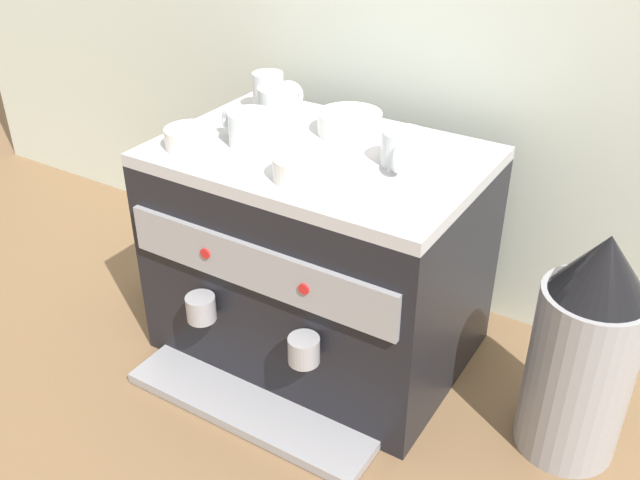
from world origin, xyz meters
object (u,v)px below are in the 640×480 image
object	(u,v)px
ceramic_cup_0	(270,93)
ceramic_cup_2	(402,149)
espresso_machine	(319,255)
ceramic_cup_3	(249,128)
ceramic_bowl_0	(350,124)
ceramic_cup_1	(278,106)
ceramic_bowl_2	(190,139)
milk_pitcher	(165,261)
ceramic_bowl_1	(300,168)
coffee_grinder	(584,352)

from	to	relation	value
ceramic_cup_0	ceramic_cup_2	bearing A→B (deg)	-15.08
espresso_machine	ceramic_cup_3	world-z (taller)	ceramic_cup_3
ceramic_cup_3	ceramic_bowl_0	distance (m)	0.20
ceramic_cup_1	ceramic_cup_3	world-z (taller)	ceramic_cup_1
ceramic_bowl_2	milk_pitcher	world-z (taller)	ceramic_bowl_2
espresso_machine	ceramic_cup_3	bearing A→B (deg)	-162.55
ceramic_cup_3	ceramic_bowl_2	world-z (taller)	ceramic_cup_3
ceramic_bowl_0	espresso_machine	bearing A→B (deg)	-93.20
espresso_machine	ceramic_bowl_2	xyz separation A→B (m)	(-0.21, -0.11, 0.25)
espresso_machine	ceramic_bowl_1	distance (m)	0.27
espresso_machine	ceramic_cup_2	distance (m)	0.30
coffee_grinder	milk_pitcher	size ratio (longest dim) A/B	3.22
ceramic_cup_2	ceramic_bowl_0	world-z (taller)	ceramic_cup_2
ceramic_cup_2	milk_pitcher	bearing A→B (deg)	-176.83
espresso_machine	ceramic_cup_3	distance (m)	0.29
ceramic_bowl_1	ceramic_cup_2	bearing A→B (deg)	49.11
ceramic_cup_2	ceramic_cup_1	bearing A→B (deg)	171.62
ceramic_cup_2	ceramic_bowl_0	distance (m)	0.17
ceramic_cup_2	ceramic_cup_3	world-z (taller)	ceramic_cup_3
ceramic_cup_2	ceramic_bowl_2	size ratio (longest dim) A/B	1.17
ceramic_cup_3	coffee_grinder	size ratio (longest dim) A/B	0.27
espresso_machine	coffee_grinder	world-z (taller)	espresso_machine
ceramic_cup_1	ceramic_cup_2	distance (m)	0.30
ceramic_cup_1	ceramic_bowl_1	world-z (taller)	ceramic_cup_1
ceramic_cup_1	ceramic_cup_2	world-z (taller)	ceramic_cup_1
ceramic_cup_0	ceramic_cup_2	xyz separation A→B (m)	(0.35, -0.09, -0.01)
espresso_machine	milk_pitcher	xyz separation A→B (m)	(-0.43, -0.01, -0.16)
ceramic_cup_1	coffee_grinder	world-z (taller)	ceramic_cup_1
ceramic_cup_3	ceramic_cup_2	bearing A→B (deg)	13.04
ceramic_bowl_0	ceramic_bowl_2	distance (m)	0.31
espresso_machine	ceramic_cup_0	world-z (taller)	ceramic_cup_0
ceramic_cup_2	coffee_grinder	world-z (taller)	ceramic_cup_2
ceramic_bowl_0	coffee_grinder	size ratio (longest dim) A/B	0.29
ceramic_cup_1	coffee_grinder	distance (m)	0.73
ceramic_bowl_2	ceramic_bowl_1	bearing A→B (deg)	-0.68
ceramic_cup_2	coffee_grinder	bearing A→B (deg)	-4.93
ceramic_bowl_2	ceramic_cup_1	bearing A→B (deg)	68.41
ceramic_bowl_1	espresso_machine	bearing A→B (deg)	106.52
ceramic_cup_0	milk_pitcher	bearing A→B (deg)	-152.00
ceramic_cup_1	ceramic_bowl_0	bearing A→B (deg)	13.67
ceramic_cup_3	ceramic_bowl_2	xyz separation A→B (m)	(-0.08, -0.07, -0.01)
espresso_machine	ceramic_cup_1	world-z (taller)	ceramic_cup_1
ceramic_cup_2	ceramic_bowl_2	distance (m)	0.39
espresso_machine	ceramic_bowl_0	xyz separation A→B (m)	(0.01, 0.10, 0.25)
ceramic_bowl_0	coffee_grinder	bearing A→B (deg)	-11.96
ceramic_cup_1	ceramic_bowl_0	xyz separation A→B (m)	(0.14, 0.04, -0.02)
ceramic_cup_1	espresso_machine	bearing A→B (deg)	-26.48
ceramic_cup_3	milk_pitcher	size ratio (longest dim) A/B	0.88
ceramic_cup_2	ceramic_cup_3	size ratio (longest dim) A/B	0.92
ceramic_bowl_2	ceramic_bowl_0	bearing A→B (deg)	45.06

